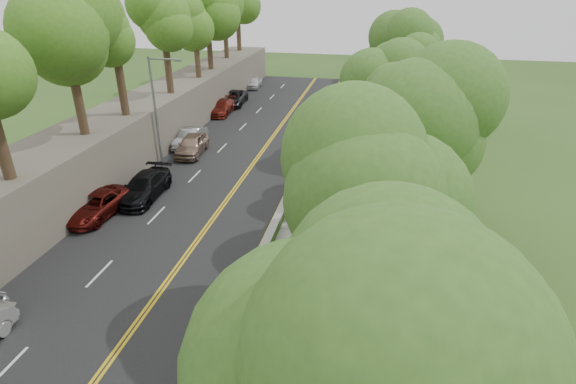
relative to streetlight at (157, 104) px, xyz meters
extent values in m
plane|color=#33511E|center=(10.46, -14.00, -4.64)|extent=(140.00, 140.00, 0.00)
cube|color=black|center=(5.06, 1.00, -4.62)|extent=(11.20, 66.00, 0.04)
cube|color=gray|center=(13.01, 1.00, -4.61)|extent=(4.20, 66.00, 0.05)
cube|color=#7DE22C|center=(10.71, 1.00, -4.34)|extent=(0.42, 66.00, 0.60)
cube|color=#595147|center=(-3.04, 1.00, -2.64)|extent=(5.00, 66.00, 4.00)
cube|color=slate|center=(15.11, 1.00, -3.64)|extent=(0.04, 66.00, 2.00)
cylinder|color=gray|center=(-0.24, 0.00, -0.64)|extent=(0.18, 0.18, 8.00)
cylinder|color=gray|center=(0.87, 0.00, 3.21)|extent=(2.30, 0.13, 0.13)
cube|color=gray|center=(1.95, 0.00, 3.16)|extent=(0.50, 0.22, 0.14)
cylinder|color=gray|center=(11.51, -17.00, -3.04)|extent=(0.09, 0.09, 3.10)
cube|color=white|center=(11.51, -17.03, -2.04)|extent=(0.62, 0.04, 0.62)
cube|color=white|center=(11.51, -17.03, -2.74)|extent=(0.56, 0.04, 0.50)
cylinder|color=#D25D00|center=(14.76, 3.73, -4.09)|extent=(0.61, 0.61, 1.00)
cube|color=slate|center=(13.93, -14.33, -4.22)|extent=(1.26, 1.03, 0.75)
imported|color=#59120F|center=(-0.14, -8.65, -3.91)|extent=(2.74, 5.17, 1.38)
imported|color=black|center=(1.46, -5.88, -3.85)|extent=(2.28, 5.26, 1.51)
imported|color=gray|center=(1.38, 2.23, -3.81)|extent=(2.30, 4.80, 1.58)
imported|color=#A2A5A9|center=(0.49, 3.97, -3.88)|extent=(1.66, 4.41, 1.44)
imported|color=black|center=(-0.14, 17.64, -3.85)|extent=(2.91, 5.59, 1.51)
imported|color=maroon|center=(-0.14, 13.88, -3.89)|extent=(2.15, 4.95, 1.42)
imported|color=silver|center=(-0.14, 26.27, -3.91)|extent=(1.89, 4.12, 1.37)
imported|color=orange|center=(11.91, -13.00, -3.66)|extent=(0.74, 1.00, 1.86)
imported|color=white|center=(11.91, -13.00, -3.66)|extent=(0.47, 0.70, 1.86)
imported|color=black|center=(11.91, -6.52, -3.73)|extent=(0.71, 0.88, 1.72)
imported|color=#8E5441|center=(11.91, -7.97, -3.73)|extent=(0.89, 1.24, 1.73)
imported|color=black|center=(13.26, 12.67, -3.83)|extent=(0.96, 0.63, 1.52)
camera|label=1|loc=(15.82, -29.68, 8.41)|focal=28.00mm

